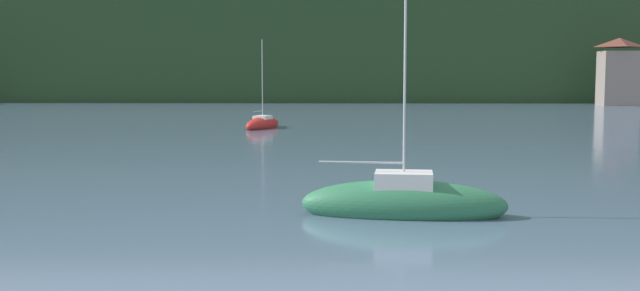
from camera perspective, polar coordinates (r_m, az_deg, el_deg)
The scene contains 4 objects.
wooded_hillside at distance 133.00m, azimuth -6.66°, elevation 7.92°, with size 352.00×71.14×40.73m.
shore_building_central at distance 91.00m, azimuth 22.25°, elevation 5.28°, with size 4.31×3.16×7.72m.
sailboat_mid_4 at distance 17.60m, azimuth 6.52°, elevation -4.44°, with size 5.02×1.88×6.52m.
sailboat_far_5 at distance 47.14m, azimuth -4.49°, elevation 1.67°, with size 2.53×4.66×5.95m.
Camera 1 is at (0.40, 33.50, 3.31)m, focal length 41.05 mm.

